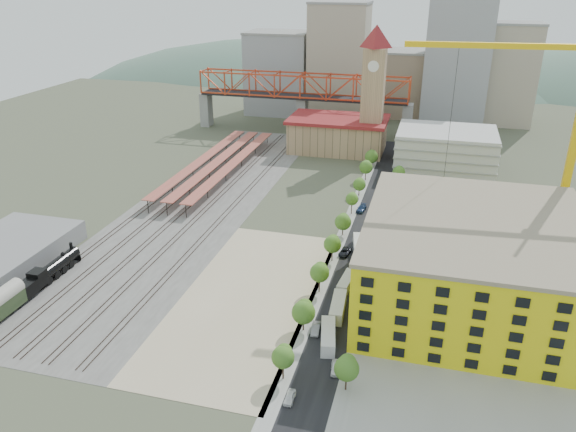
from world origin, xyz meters
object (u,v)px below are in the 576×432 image
(tower_crane, at_px, (564,110))
(site_trailer_b, at_px, (338,307))
(locomotive, at_px, (49,273))
(clock_tower, at_px, (374,79))
(site_trailer_a, at_px, (328,336))
(site_trailer_c, at_px, (347,282))
(site_trailer_d, at_px, (359,245))
(car_0, at_px, (290,398))
(construction_building, at_px, (472,261))

(tower_crane, xyz_separation_m, site_trailer_b, (-43.46, -40.42, -34.70))
(locomotive, distance_m, tower_crane, 122.97)
(site_trailer_b, bearing_deg, clock_tower, 90.19)
(tower_crane, relative_size, site_trailer_a, 5.81)
(site_trailer_b, height_order, site_trailer_c, site_trailer_b)
(site_trailer_c, height_order, site_trailer_d, site_trailer_d)
(site_trailer_c, height_order, car_0, site_trailer_c)
(clock_tower, relative_size, site_trailer_c, 5.85)
(site_trailer_c, bearing_deg, locomotive, -161.33)
(locomotive, bearing_deg, site_trailer_c, 12.87)
(site_trailer_d, relative_size, car_0, 2.60)
(clock_tower, bearing_deg, site_trailer_b, -85.92)
(site_trailer_b, distance_m, site_trailer_d, 29.60)
(clock_tower, xyz_separation_m, tower_crane, (51.46, -71.85, 7.39))
(site_trailer_a, bearing_deg, car_0, -110.77)
(clock_tower, bearing_deg, site_trailer_d, -84.47)
(site_trailer_c, bearing_deg, clock_tower, 100.32)
(construction_building, distance_m, site_trailer_d, 32.26)
(site_trailer_d, bearing_deg, clock_tower, 85.19)
(site_trailer_a, distance_m, site_trailer_d, 40.11)
(construction_building, distance_m, site_trailer_c, 27.30)
(car_0, bearing_deg, tower_crane, 55.22)
(site_trailer_a, relative_size, site_trailer_c, 1.13)
(tower_crane, distance_m, site_trailer_b, 68.75)
(locomotive, bearing_deg, site_trailer_d, 27.14)
(tower_crane, xyz_separation_m, site_trailer_a, (-43.46, -50.92, -34.71))
(locomotive, xyz_separation_m, site_trailer_d, (66.00, 33.83, -0.86))
(construction_building, bearing_deg, tower_crane, 58.18)
(clock_tower, bearing_deg, site_trailer_c, -85.49)
(site_trailer_c, bearing_deg, site_trailer_a, -84.20)
(locomotive, xyz_separation_m, site_trailer_b, (66.00, 4.23, -0.83))
(construction_building, distance_m, locomotive, 93.74)
(clock_tower, xyz_separation_m, construction_building, (34.00, -99.99, -19.29))
(clock_tower, xyz_separation_m, site_trailer_d, (8.00, -82.67, -27.33))
(car_0, bearing_deg, clock_tower, 91.55)
(site_trailer_a, bearing_deg, site_trailer_d, 79.11)
(locomotive, bearing_deg, car_0, -20.46)
(clock_tower, bearing_deg, construction_building, -71.22)
(locomotive, height_order, site_trailer_d, locomotive)
(site_trailer_d, bearing_deg, site_trailer_b, -100.34)
(locomotive, relative_size, site_trailer_a, 2.37)
(site_trailer_c, relative_size, site_trailer_d, 0.89)
(site_trailer_b, bearing_deg, site_trailer_d, 86.11)
(clock_tower, distance_m, car_0, 142.86)
(locomotive, height_order, site_trailer_a, locomotive)
(site_trailer_b, xyz_separation_m, site_trailer_c, (0.00, 10.85, -0.17))
(tower_crane, bearing_deg, locomotive, -157.81)
(clock_tower, xyz_separation_m, site_trailer_a, (8.00, -122.77, -27.32))
(site_trailer_a, height_order, site_trailer_c, site_trailer_a)
(clock_tower, xyz_separation_m, site_trailer_b, (8.00, -112.27, -27.31))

